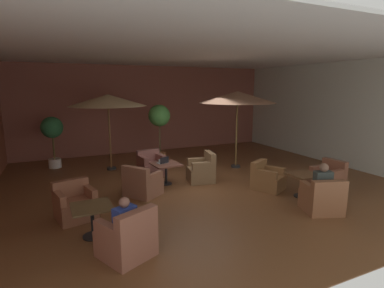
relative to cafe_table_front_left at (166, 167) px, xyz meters
The scene contains 23 objects.
ground_plane 1.12m from the cafe_table_front_left, 15.74° to the right, with size 11.31×10.27×0.02m, color brown.
wall_back_brick 5.10m from the cafe_table_front_left, 78.78° to the left, with size 11.31×0.08×3.74m, color brown.
wall_right_plain 6.72m from the cafe_table_front_left, ahead, with size 0.08×10.27×3.74m, color silver.
ceiling_slab 3.41m from the cafe_table_front_left, 15.74° to the right, with size 11.31×10.27×0.06m, color white.
cafe_table_front_left is the anchor object (origin of this frame).
armchair_front_left_north 1.11m from the cafe_table_front_left, 96.18° to the left, with size 0.84×0.84×0.79m.
armchair_front_left_east 1.12m from the cafe_table_front_left, 144.63° to the right, with size 1.08×1.10×0.83m.
armchair_front_left_south 1.12m from the cafe_table_front_left, 10.77° to the right, with size 0.87×0.85×0.90m.
cafe_table_front_right 3.81m from the cafe_table_front_left, 40.65° to the right, with size 0.72×0.72×0.62m.
armchair_front_right_north 4.27m from the cafe_table_front_left, 53.20° to the right, with size 0.98×0.98×0.83m.
armchair_front_right_east 4.57m from the cafe_table_front_left, 31.75° to the right, with size 0.79×0.77×0.84m.
armchair_front_right_south 2.92m from the cafe_table_front_left, 33.30° to the right, with size 0.99×1.02×0.77m.
cafe_table_mid_center 3.39m from the cafe_table_front_left, 134.10° to the right, with size 0.75×0.75×0.62m.
armchair_mid_center_north 2.97m from the cafe_table_front_left, 151.68° to the right, with size 0.92×0.91×0.82m.
armchair_mid_center_east 3.91m from the cafe_table_front_left, 119.33° to the right, with size 1.03×1.04×0.89m.
patio_umbrella_tall_red 3.60m from the cafe_table_front_left, 14.46° to the left, with size 2.64×2.64×2.69m.
patio_umbrella_center_beige 3.22m from the cafe_table_front_left, 117.15° to the left, with size 2.56×2.56×2.59m.
potted_tree_left_corner 4.58m from the cafe_table_front_left, 131.26° to the left, with size 0.74×0.74×1.82m.
potted_tree_mid_left 2.97m from the cafe_table_front_left, 74.97° to the left, with size 0.82×0.82×2.19m.
patron_blue_shirt 4.26m from the cafe_table_front_left, 52.77° to the right, with size 0.44×0.33×0.69m.
patron_by_window 3.88m from the cafe_table_front_left, 119.86° to the right, with size 0.43×0.35×0.59m.
iced_drink_cup 0.25m from the cafe_table_front_left, 141.28° to the left, with size 0.08×0.08×0.11m, color silver.
open_laptop 0.19m from the cafe_table_front_left, 128.68° to the left, with size 0.36×0.31×0.20m.
Camera 1 is at (-3.82, -7.82, 2.83)m, focal length 28.11 mm.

